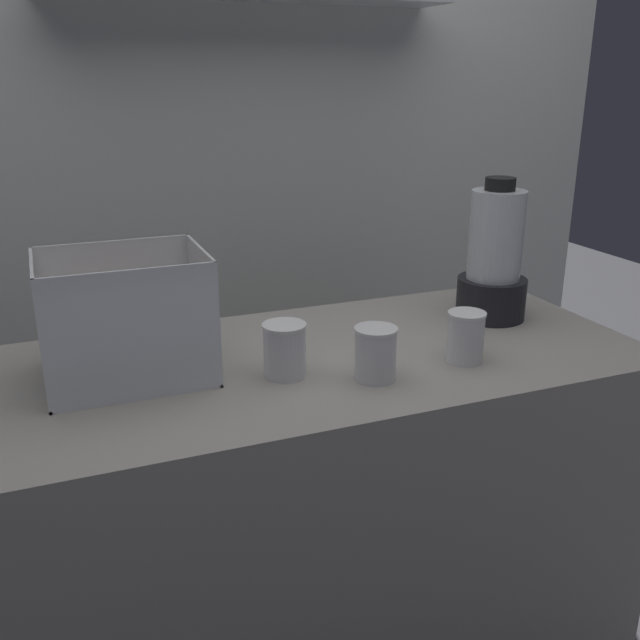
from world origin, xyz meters
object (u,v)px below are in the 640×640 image
Objects in this scene: blender_pitcher at (494,262)px; juice_cup_beet_left at (375,357)px; carrot_display_bin at (123,341)px; juice_cup_orange_far_left at (285,354)px; juice_cup_pomegranate_middle at (465,339)px.

blender_pitcher is 0.50m from juice_cup_beet_left.
blender_pitcher reaches higher than juice_cup_beet_left.
carrot_display_bin is 0.50m from juice_cup_beet_left.
carrot_display_bin is at bearing -177.62° from blender_pitcher.
juice_cup_orange_far_left is 1.01× the size of juice_cup_pomegranate_middle.
juice_cup_pomegranate_middle is at bearing -15.23° from carrot_display_bin.
carrot_display_bin is at bearing 158.87° from juice_cup_orange_far_left.
blender_pitcher is (0.89, 0.04, 0.06)m from carrot_display_bin.
juice_cup_orange_far_left reaches higher than juice_cup_beet_left.
blender_pitcher is at bearing 14.41° from juice_cup_orange_far_left.
carrot_display_bin reaches higher than juice_cup_orange_far_left.
carrot_display_bin is at bearing 156.70° from juice_cup_beet_left.
juice_cup_orange_far_left is (0.30, -0.11, -0.03)m from carrot_display_bin.
blender_pitcher reaches higher than juice_cup_orange_far_left.
juice_cup_pomegranate_middle is (0.37, -0.07, 0.00)m from juice_cup_orange_far_left.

